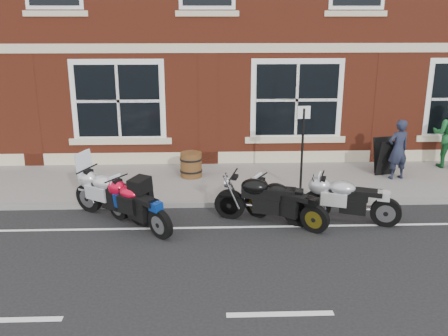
{
  "coord_description": "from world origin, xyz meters",
  "views": [
    {
      "loc": [
        -1.07,
        -9.4,
        4.25
      ],
      "look_at": [
        -0.66,
        1.6,
        0.87
      ],
      "focal_mm": 40.0,
      "sensor_mm": 36.0,
      "label": 1
    }
  ],
  "objects": [
    {
      "name": "moto_sport_silver",
      "position": [
        1.96,
        0.42,
        0.54
      ],
      "size": [
        1.99,
        0.84,
        0.93
      ],
      "rotation": [
        0.0,
        0.0,
        1.22
      ],
      "color": "black",
      "rests_on": "ground"
    },
    {
      "name": "a_board_sign",
      "position": [
        3.77,
        3.35,
        0.61
      ],
      "size": [
        0.66,
        0.51,
        0.98
      ],
      "primitive_type": null,
      "rotation": [
        0.0,
        0.0,
        0.23
      ],
      "color": "black",
      "rests_on": "sidewalk"
    },
    {
      "name": "sidewalk",
      "position": [
        0.0,
        3.0,
        0.06
      ],
      "size": [
        30.0,
        3.0,
        0.12
      ],
      "primitive_type": "cube",
      "color": "slate",
      "rests_on": "ground"
    },
    {
      "name": "pedestrian_left",
      "position": [
        3.93,
        2.96,
        0.91
      ],
      "size": [
        0.66,
        0.52,
        1.58
      ],
      "primitive_type": "imported",
      "rotation": [
        0.0,
        0.0,
        3.41
      ],
      "color": "#1B1F31",
      "rests_on": "sidewalk"
    },
    {
      "name": "parking_sign",
      "position": [
        1.22,
        2.0,
        1.34
      ],
      "size": [
        0.3,
        0.06,
        2.12
      ],
      "rotation": [
        0.0,
        0.0,
        0.05
      ],
      "color": "black",
      "rests_on": "sidewalk"
    },
    {
      "name": "moto_sport_black",
      "position": [
        0.57,
        0.36,
        0.51
      ],
      "size": [
        1.63,
        1.34,
        0.89
      ],
      "rotation": [
        0.0,
        0.0,
        0.9
      ],
      "color": "black",
      "rests_on": "ground"
    },
    {
      "name": "ground",
      "position": [
        0.0,
        0.0,
        0.0
      ],
      "size": [
        80.0,
        80.0,
        0.0
      ],
      "primitive_type": "plane",
      "color": "black",
      "rests_on": "ground"
    },
    {
      "name": "kerb",
      "position": [
        0.0,
        1.42,
        0.06
      ],
      "size": [
        30.0,
        0.16,
        0.12
      ],
      "primitive_type": "cube",
      "color": "slate",
      "rests_on": "ground"
    },
    {
      "name": "barrel_planter",
      "position": [
        -1.47,
        3.32,
        0.45
      ],
      "size": [
        0.6,
        0.6,
        0.66
      ],
      "color": "#533B16",
      "rests_on": "sidewalk"
    },
    {
      "name": "moto_touring_silver",
      "position": [
        -3.12,
        0.85,
        0.58
      ],
      "size": [
        1.9,
        1.31,
        1.44
      ],
      "rotation": [
        0.0,
        0.0,
        0.99
      ],
      "color": "black",
      "rests_on": "ground"
    },
    {
      "name": "moto_naked_black",
      "position": [
        0.12,
        0.49,
        0.56
      ],
      "size": [
        2.11,
        0.81,
        0.98
      ],
      "rotation": [
        0.0,
        0.0,
        1.25
      ],
      "color": "black",
      "rests_on": "ground"
    },
    {
      "name": "moto_sport_red",
      "position": [
        -2.49,
        0.27,
        0.53
      ],
      "size": [
        1.51,
        1.55,
        0.91
      ],
      "rotation": [
        0.0,
        0.0,
        0.77
      ],
      "color": "black",
      "rests_on": "ground"
    }
  ]
}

